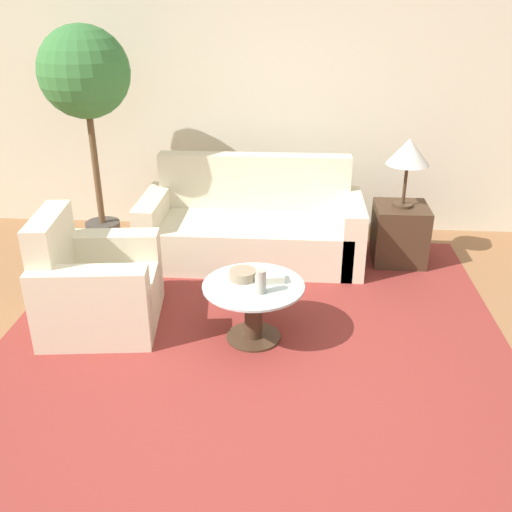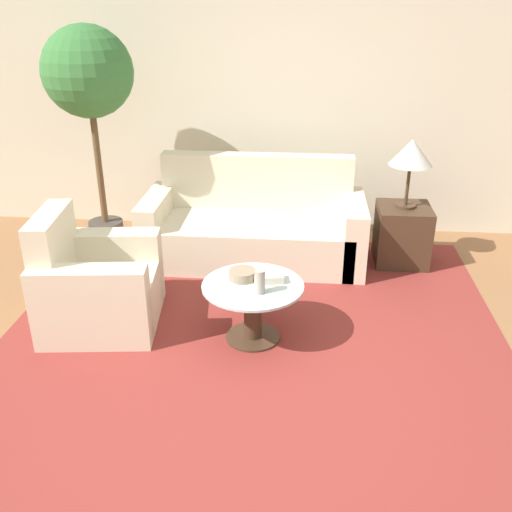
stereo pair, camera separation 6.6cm
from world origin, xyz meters
The scene contains 12 objects.
ground_plane centered at (0.00, 0.00, 0.00)m, with size 14.00×14.00×0.00m, color #8E603D.
wall_back centered at (0.00, 3.06, 1.30)m, with size 10.00×0.06×2.60m.
rug centered at (0.04, 0.80, 0.00)m, with size 3.70×3.70×0.01m.
sofa_main centered at (-0.08, 2.24, 0.29)m, with size 2.03×0.89×0.93m.
armchair centered at (-1.18, 0.92, 0.29)m, with size 0.91×0.94×0.89m.
coffee_table centered at (0.04, 0.80, 0.29)m, with size 0.73×0.73×0.44m.
side_table centered at (1.29, 2.23, 0.27)m, with size 0.48×0.48×0.54m.
table_lamp centered at (1.29, 2.23, 1.03)m, with size 0.38×0.38×0.62m.
potted_plant centered at (-1.54, 2.27, 1.59)m, with size 0.79×0.79×2.08m.
vase centered at (0.10, 0.68, 0.53)m, with size 0.07×0.07×0.17m.
bowl centered at (-0.04, 0.88, 0.48)m, with size 0.19×0.19×0.07m.
book_stack centered at (0.15, 0.85, 0.47)m, with size 0.23×0.16×0.06m.
Camera 1 is at (0.32, -2.74, 2.32)m, focal length 40.00 mm.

